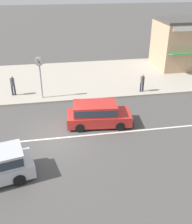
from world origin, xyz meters
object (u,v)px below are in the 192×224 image
pedestrian_near_clock (142,82)px  pedestrian_mid_kerb (13,84)px  shopfront_far_kios (179,43)px  minivan_red_2 (97,113)px  street_clock (40,68)px

pedestrian_near_clock → pedestrian_mid_kerb: size_ratio=0.91×
pedestrian_near_clock → shopfront_far_kios: (5.90, 6.07, 1.56)m
pedestrian_mid_kerb → minivan_red_2: bearing=-43.0°
minivan_red_2 → pedestrian_near_clock: bearing=44.4°
street_clock → pedestrian_near_clock: size_ratio=2.18×
minivan_red_2 → shopfront_far_kios: (10.53, 10.60, 1.76)m
minivan_red_2 → street_clock: bearing=128.0°
street_clock → shopfront_far_kios: size_ratio=0.62×
street_clock → pedestrian_mid_kerb: 2.92m
minivan_red_2 → pedestrian_near_clock: pedestrian_near_clock is taller
pedestrian_near_clock → shopfront_far_kios: shopfront_far_kios is taller
street_clock → shopfront_far_kios: shopfront_far_kios is taller
shopfront_far_kios → minivan_red_2: bearing=-134.8°
pedestrian_near_clock → pedestrian_mid_kerb: (-10.63, 1.05, 0.09)m
minivan_red_2 → street_clock: size_ratio=1.34×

